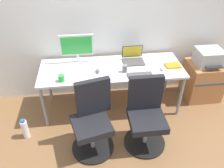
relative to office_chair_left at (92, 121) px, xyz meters
The scene contains 17 objects.
ground_plane 0.92m from the office_chair_left, 66.29° to the left, with size 5.28×5.28×0.00m, color brown.
back_wall 1.51m from the office_chair_left, 74.60° to the left, with size 4.40×0.04×2.60m, color white.
desk 0.84m from the office_chair_left, 66.29° to the left, with size 2.04×0.72×0.71m.
office_chair_left is the anchor object (origin of this frame).
office_chair_right 0.67m from the office_chair_left, ahead, with size 0.54×0.54×0.94m.
side_cabinet 2.01m from the office_chair_left, 24.58° to the left, with size 0.54×0.51×0.61m.
printer 2.03m from the office_chair_left, 24.55° to the left, with size 0.38×0.40×0.24m.
water_bottle_on_floor 0.97m from the office_chair_left, 165.03° to the left, with size 0.09×0.09×0.31m.
desktop_monitor 1.11m from the office_chair_left, 98.51° to the left, with size 0.48×0.18×0.43m.
open_laptop 1.17m from the office_chair_left, 53.63° to the left, with size 0.31×0.26×0.23m.
keyboard_by_monitor 0.74m from the office_chair_left, 105.44° to the left, with size 0.34×0.12×0.02m, color silver.
keyboard_by_laptop 0.90m from the office_chair_left, 36.46° to the left, with size 0.34×0.12×0.02m, color #515156.
mouse_by_monitor 1.23m from the office_chair_left, 30.64° to the left, with size 0.06×0.10×0.03m, color #B7B7B7.
mouse_by_laptop 0.73m from the office_chair_left, 79.54° to the left, with size 0.06×0.10×0.03m, color #515156.
coffee_mug 0.70m from the office_chair_left, 125.96° to the left, with size 0.08×0.08×0.09m, color green.
pen_cup 0.86m from the office_chair_left, 51.38° to the left, with size 0.07×0.07×0.10m, color slate.
notebook 1.42m from the office_chair_left, 29.45° to the left, with size 0.21×0.15×0.03m, color orange.
Camera 1 is at (-0.33, -2.78, 2.42)m, focal length 36.87 mm.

